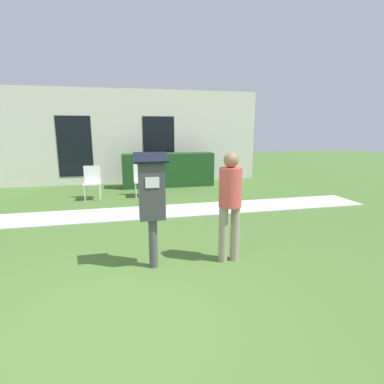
# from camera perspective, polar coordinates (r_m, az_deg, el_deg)

# --- Properties ---
(ground_plane) EXTENTS (40.00, 40.00, 0.00)m
(ground_plane) POSITION_cam_1_polar(r_m,az_deg,el_deg) (3.35, -14.01, -23.03)
(ground_plane) COLOR #476B2D
(sidewalk) EXTENTS (12.00, 1.10, 0.02)m
(sidewalk) POSITION_cam_1_polar(r_m,az_deg,el_deg) (6.95, -13.64, -4.09)
(sidewalk) COLOR beige
(sidewalk) RESTS_ON ground
(building_facade) EXTENTS (10.00, 0.26, 3.20)m
(building_facade) POSITION_cam_1_polar(r_m,az_deg,el_deg) (10.79, -13.95, 10.11)
(building_facade) COLOR silver
(building_facade) RESTS_ON ground
(parking_meter) EXTENTS (0.44, 0.31, 1.59)m
(parking_meter) POSITION_cam_1_polar(r_m,az_deg,el_deg) (4.03, -7.65, -0.76)
(parking_meter) COLOR #4C4C4C
(parking_meter) RESTS_ON ground
(person_standing) EXTENTS (0.32, 0.32, 1.58)m
(person_standing) POSITION_cam_1_polar(r_m,az_deg,el_deg) (4.24, 7.26, -1.31)
(person_standing) COLOR gray
(person_standing) RESTS_ON ground
(outdoor_chair_left) EXTENTS (0.44, 0.44, 0.90)m
(outdoor_chair_left) POSITION_cam_1_polar(r_m,az_deg,el_deg) (8.58, -18.46, 2.24)
(outdoor_chair_left) COLOR white
(outdoor_chair_left) RESTS_ON ground
(outdoor_chair_middle) EXTENTS (0.44, 0.44, 0.90)m
(outdoor_chair_middle) POSITION_cam_1_polar(r_m,az_deg,el_deg) (8.59, -9.54, 2.71)
(outdoor_chair_middle) COLOR white
(outdoor_chair_middle) RESTS_ON ground
(hedge_row) EXTENTS (2.98, 0.60, 1.10)m
(hedge_row) POSITION_cam_1_polar(r_m,az_deg,el_deg) (9.94, -4.54, 4.22)
(hedge_row) COLOR #1E471E
(hedge_row) RESTS_ON ground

